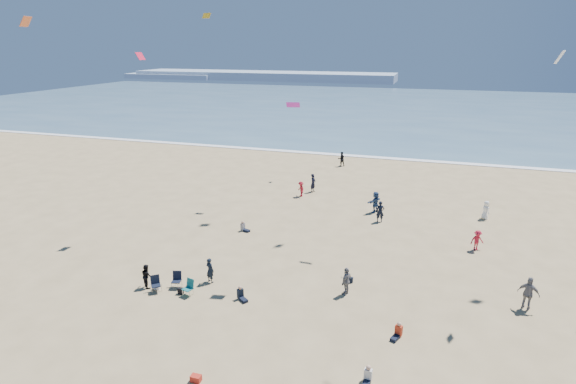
% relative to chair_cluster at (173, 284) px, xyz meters
% --- Properties ---
extents(ocean, '(220.00, 100.00, 0.06)m').
position_rel_chair_cluster_xyz_m(ocean, '(5.05, 87.27, -0.47)').
color(ocean, '#476B84').
rests_on(ocean, ground).
extents(surf_line, '(220.00, 1.20, 0.08)m').
position_rel_chair_cluster_xyz_m(surf_line, '(5.05, 37.27, -0.46)').
color(surf_line, white).
rests_on(surf_line, ground).
extents(headland_far, '(110.00, 20.00, 3.20)m').
position_rel_chair_cluster_xyz_m(headland_far, '(-54.95, 162.27, 1.10)').
color(headland_far, '#7A8EA8').
rests_on(headland_far, ground).
extents(headland_near, '(40.00, 14.00, 2.00)m').
position_rel_chair_cluster_xyz_m(headland_near, '(-94.95, 157.27, 0.50)').
color(headland_near, '#7A8EA8').
rests_on(headland_near, ground).
extents(standing_flyers, '(34.57, 41.30, 1.94)m').
position_rel_chair_cluster_xyz_m(standing_flyers, '(10.89, 6.76, 0.38)').
color(standing_flyers, black).
rests_on(standing_flyers, ground).
extents(seated_group, '(14.14, 24.28, 0.84)m').
position_rel_chair_cluster_xyz_m(seated_group, '(8.65, -1.57, -0.08)').
color(seated_group, silver).
rests_on(seated_group, ground).
extents(chair_cluster, '(2.79, 1.59, 1.00)m').
position_rel_chair_cluster_xyz_m(chair_cluster, '(0.00, 0.00, 0.00)').
color(chair_cluster, black).
rests_on(chair_cluster, ground).
extents(white_tote, '(0.35, 0.20, 0.40)m').
position_rel_chair_cluster_xyz_m(white_tote, '(-1.12, -0.03, -0.30)').
color(white_tote, silver).
rests_on(white_tote, ground).
extents(black_backpack, '(0.30, 0.22, 0.38)m').
position_rel_chair_cluster_xyz_m(black_backpack, '(0.52, -0.08, -0.31)').
color(black_backpack, black).
rests_on(black_backpack, ground).
extents(cooler, '(0.45, 0.30, 0.30)m').
position_rel_chair_cluster_xyz_m(cooler, '(4.89, -6.30, -0.35)').
color(cooler, red).
rests_on(cooler, ground).
extents(navy_bag, '(0.28, 0.18, 0.34)m').
position_rel_chair_cluster_xyz_m(navy_bag, '(9.86, 4.27, -0.33)').
color(navy_bag, black).
rests_on(navy_bag, ground).
extents(kites_aloft, '(32.73, 42.54, 25.50)m').
position_rel_chair_cluster_xyz_m(kites_aloft, '(16.31, 4.91, 14.52)').
color(kites_aloft, green).
rests_on(kites_aloft, ground).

